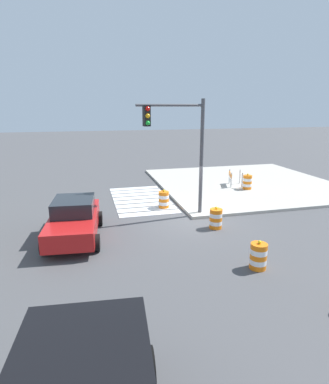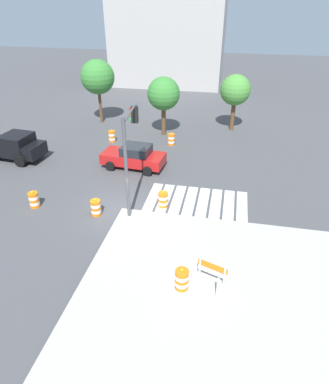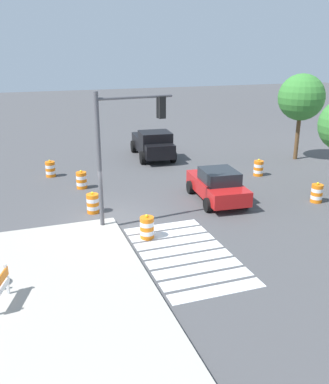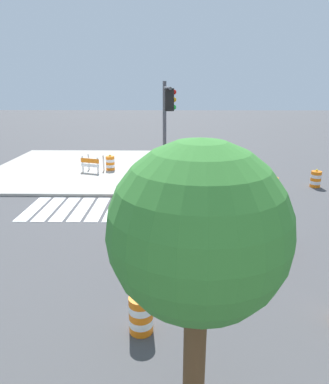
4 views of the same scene
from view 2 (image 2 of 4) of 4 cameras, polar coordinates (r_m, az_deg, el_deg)
The scene contains 16 objects.
ground_plane at distance 19.10m, azimuth -7.19°, elevation -3.12°, with size 120.00×120.00×0.00m, color #474749.
sidewalk_corner at distance 13.79m, azimuth 10.19°, elevation -19.39°, with size 12.00×12.00×0.15m, color #ADA89E.
crosswalk_stripes at distance 19.85m, azimuth 5.46°, elevation -1.55°, with size 5.85×3.20×0.02m.
sports_car at distance 23.46m, azimuth -5.20°, elevation 6.01°, with size 4.45×2.44×1.63m.
pickup_truck at distance 27.05m, azimuth -24.51°, elevation 7.10°, with size 5.31×2.72×1.92m.
traffic_barrel_near_corner at distance 20.45m, azimuth -21.27°, elevation -1.23°, with size 0.56×0.56×1.02m.
traffic_barrel_crosswalk_end at distance 18.76m, azimuth -11.57°, elevation -2.60°, with size 0.56×0.56×1.02m.
traffic_barrel_median_near at distance 28.22m, azimuth -8.90°, elevation 9.32°, with size 0.56×0.56×1.02m.
traffic_barrel_far_curb at distance 27.26m, azimuth 1.16°, elevation 8.92°, with size 0.56×0.56×1.02m.
traffic_barrel_lane_center at distance 19.07m, azimuth -0.24°, elevation -1.29°, with size 0.56×0.56×1.02m.
traffic_barrel_on_sidewalk at distance 14.02m, azimuth 2.95°, elevation -14.56°, with size 0.56×0.56×1.02m.
construction_barricade at distance 14.24m, azimuth 7.84°, elevation -13.34°, with size 1.42×1.14×1.00m.
traffic_light_pole at distance 17.58m, azimuth -5.96°, elevation 8.31°, with size 0.62×3.28×5.50m.
street_tree_streetside_near at distance 32.12m, azimuth -11.29°, elevation 18.56°, with size 3.01×3.01×5.65m.
street_tree_streetside_mid at distance 30.29m, azimuth 11.92°, elevation 16.50°, with size 2.57×2.57×4.79m.
street_tree_streetside_far at distance 28.52m, azimuth -0.16°, elevation 16.28°, with size 2.67×2.67×4.84m.
Camera 2 is at (5.47, -14.97, 10.54)m, focal length 31.43 mm.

